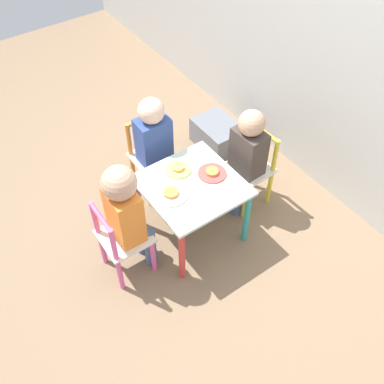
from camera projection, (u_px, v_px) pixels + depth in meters
name	position (u px, v px, depth m)	size (l,w,h in m)	color
ground_plane	(192.00, 231.00, 2.82)	(6.00, 6.00, 0.00)	#7F664C
kids_table	(192.00, 193.00, 2.55)	(0.53, 0.53, 0.43)	silver
chair_yellow	(251.00, 169.00, 2.82)	(0.27, 0.27, 0.53)	silver
chair_orange	(152.00, 158.00, 2.89)	(0.27, 0.27, 0.53)	silver
chair_pink	(121.00, 240.00, 2.45)	(0.26, 0.26, 0.53)	silver
child_back	(246.00, 153.00, 2.66)	(0.21, 0.22, 0.73)	#4C608E
child_left	(155.00, 142.00, 2.72)	(0.22, 0.20, 0.75)	#38383D
child_front	(127.00, 210.00, 2.31)	(0.20, 0.23, 0.78)	#4C608E
plate_back	(212.00, 173.00, 2.55)	(0.16, 0.16, 0.03)	#E54C47
plate_left	(178.00, 169.00, 2.57)	(0.16, 0.16, 0.03)	#EADB66
plate_front	(171.00, 194.00, 2.44)	(0.19, 0.19, 0.03)	white
storage_bin	(217.00, 135.00, 3.30)	(0.35, 0.26, 0.20)	slate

